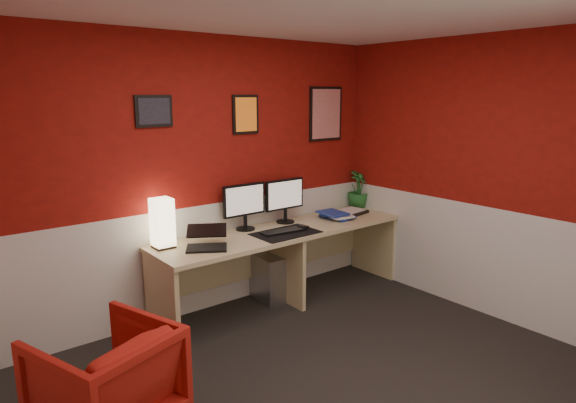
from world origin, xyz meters
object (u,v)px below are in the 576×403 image
Objects in this scene: monitor_left at (245,200)px; zen_tray at (350,212)px; shoji_lamp at (162,224)px; potted_plant at (358,189)px; monitor_right at (285,194)px; desk at (285,266)px; pc_tower at (266,277)px; armchair at (107,381)px; laptop at (206,236)px.

monitor_left is 1.66× the size of zen_tray.
shoji_lamp is 2.36m from potted_plant.
monitor_right is 1.66× the size of zen_tray.
desk reaches higher than pc_tower.
zen_tray is at bearing -150.51° from potted_plant.
zen_tray is at bearing 178.47° from armchair.
desk is 4.48× the size of monitor_right.
pc_tower is (-0.10, 0.18, -0.14)m from desk.
shoji_lamp is 0.56× the size of armchair.
monitor_left is 1.51m from potted_plant.
monitor_left reaches higher than zen_tray.
potted_plant is (1.05, 0.01, -0.08)m from monitor_right.
desk reaches higher than armchair.
pc_tower is at bearing 118.73° from desk.
desk is at bearing -177.04° from zen_tray.
desk is 7.43× the size of zen_tray.
monitor_right is (1.05, 0.27, 0.18)m from laptop.
monitor_right is at bearing -3.36° from monitor_left.
monitor_left reaches higher than shoji_lamp.
desk is 6.50× the size of shoji_lamp.
laptop is 1.82m from zen_tray.
laptop is 2.12m from potted_plant.
armchair is (-2.17, -1.03, -0.69)m from monitor_right.
laptop reaches higher than pc_tower.
monitor_right reaches higher than desk.
desk is 5.78× the size of pc_tower.
potted_plant is (2.36, 0.03, 0.01)m from shoji_lamp.
monitor_left is 1.40× the size of potted_plant.
monitor_left is 2.13m from armchair.
desk is 3.61× the size of armchair.
laptop is 1.03m from pc_tower.
shoji_lamp is 1.21× the size of laptop.
zen_tray is 3.10m from armchair.
laptop is at bearing -158.46° from pc_tower.
monitor_right is (0.46, -0.03, 0.00)m from monitor_left.
shoji_lamp is 0.38m from laptop.
monitor_right reaches higher than armchair.
monitor_right is 1.40× the size of potted_plant.
monitor_left is 0.46m from monitor_right.
zen_tray is (2.08, -0.13, -0.18)m from shoji_lamp.
laptop is 0.79× the size of potted_plant.
laptop is 0.94× the size of zen_tray.
zen_tray is 0.38m from potted_plant.
desk is at bearing -9.03° from shoji_lamp.
zen_tray is (0.93, 0.05, 0.38)m from desk.
monitor_right is at bearing 46.42° from laptop.
monitor_left is 1.29× the size of pc_tower.
monitor_left is at bearing 179.36° from potted_plant.
potted_plant is (2.10, 0.28, 0.10)m from laptop.
laptop is 0.46× the size of armchair.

